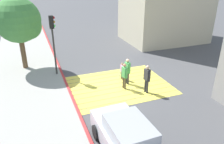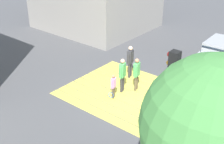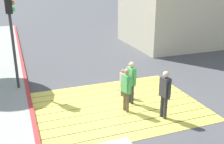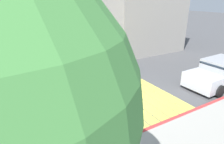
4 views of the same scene
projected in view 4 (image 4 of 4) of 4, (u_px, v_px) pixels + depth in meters
ground_plane at (117, 94)px, 10.53m from camera, size 120.00×120.00×0.00m
crosswalk_stripes at (117, 94)px, 10.53m from camera, size 6.40×4.90×0.01m
curb_painted at (159, 125)px, 7.89m from camera, size 0.16×40.00×0.13m
building_far_south at (131, 6)px, 19.23m from camera, size 8.00×7.04×7.97m
car_parked_near_curb at (219, 73)px, 11.37m from camera, size 2.07×4.35×1.57m
traffic_light_corner at (90, 72)px, 5.12m from camera, size 0.39×0.28×4.24m
street_tree at (8, 106)px, 2.38m from camera, size 3.20×3.20×5.32m
pedestrian_adult_lead at (111, 73)px, 10.61m from camera, size 0.30×0.50×1.76m
pedestrian_adult_trailing at (124, 74)px, 10.52m from camera, size 0.29×0.49×1.71m
pedestrian_adult_side at (127, 65)px, 11.80m from camera, size 0.30×0.51×1.79m
pedestrian_child_with_racket at (99, 82)px, 10.33m from camera, size 0.28×0.40×1.22m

